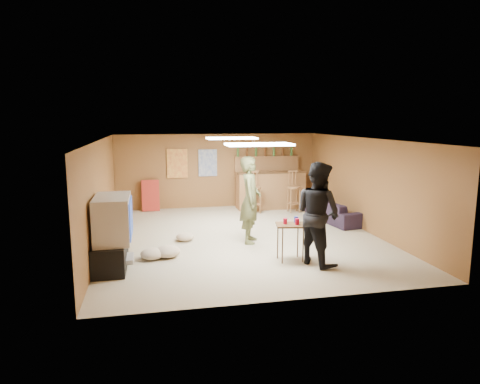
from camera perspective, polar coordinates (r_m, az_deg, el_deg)
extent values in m
plane|color=tan|center=(9.72, 0.24, -6.02)|extent=(7.00, 7.00, 0.00)
cube|color=silver|center=(9.37, 0.25, 7.05)|extent=(6.00, 7.00, 0.02)
cube|color=brown|center=(12.89, -3.01, 2.84)|extent=(6.00, 0.02, 2.20)
cube|color=brown|center=(6.17, 7.08, -4.72)|extent=(6.00, 0.02, 2.20)
cube|color=brown|center=(9.33, -18.07, -0.23)|extent=(0.02, 7.00, 2.20)
cube|color=brown|center=(10.52, 16.45, 0.92)|extent=(0.02, 7.00, 2.20)
cube|color=black|center=(8.05, -16.88, -7.94)|extent=(0.55, 1.30, 0.50)
cube|color=#B2B2B7|center=(8.06, -15.27, -8.58)|extent=(0.35, 0.50, 0.08)
cube|color=#B2B2B7|center=(7.87, -16.60, -3.41)|extent=(0.60, 1.10, 0.80)
cube|color=navy|center=(7.85, -14.35, -3.34)|extent=(0.02, 0.95, 0.65)
cube|color=brown|center=(12.75, 4.07, 0.26)|extent=(2.00, 0.60, 1.10)
cube|color=#3A2512|center=(12.44, 4.41, 2.58)|extent=(2.10, 0.12, 0.05)
cube|color=brown|center=(13.07, 3.58, 4.69)|extent=(2.00, 0.18, 0.05)
cube|color=brown|center=(13.11, 3.54, 3.40)|extent=(2.00, 0.14, 0.60)
cube|color=#BF3F26|center=(12.70, -8.36, 3.79)|extent=(0.60, 0.03, 0.85)
cube|color=#334C99|center=(12.78, -4.32, 3.90)|extent=(0.55, 0.03, 0.80)
cube|color=red|center=(12.64, -11.84, -0.46)|extent=(0.50, 0.26, 0.91)
cube|color=white|center=(7.91, 2.54, 6.35)|extent=(1.20, 0.60, 0.04)
cube|color=white|center=(10.54, -1.12, 7.18)|extent=(1.20, 0.60, 0.04)
imported|color=#535933|center=(9.12, 1.38, -1.06)|extent=(0.63, 0.78, 1.86)
imported|color=black|center=(7.88, 10.34, -2.83)|extent=(1.03, 1.13, 1.89)
imported|color=black|center=(11.40, 12.59, -2.48)|extent=(1.01, 1.98, 0.55)
cube|color=#3A2512|center=(8.13, 6.72, -6.67)|extent=(0.61, 0.53, 0.70)
cylinder|color=#AB0B2A|center=(8.03, 6.04, -3.89)|extent=(0.09, 0.09, 0.11)
cylinder|color=#AB0B2A|center=(8.01, 7.63, -3.94)|extent=(0.11, 0.11, 0.11)
cylinder|color=navy|center=(8.18, 7.49, -3.65)|extent=(0.10, 0.10, 0.11)
ellipsoid|color=tan|center=(8.44, -9.63, -7.81)|extent=(0.61, 0.61, 0.22)
ellipsoid|color=tan|center=(9.49, -7.34, -5.94)|extent=(0.49, 0.49, 0.18)
ellipsoid|color=tan|center=(8.38, -11.62, -8.07)|extent=(0.56, 0.56, 0.20)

